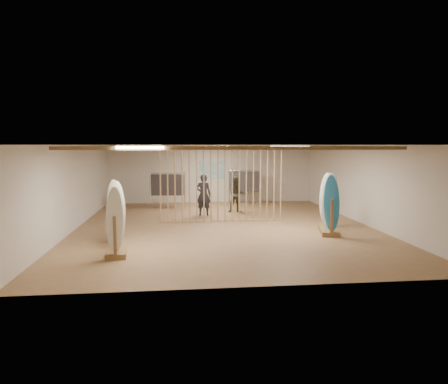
{
  "coord_description": "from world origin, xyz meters",
  "views": [
    {
      "loc": [
        -1.48,
        -13.52,
        2.78
      ],
      "look_at": [
        0.0,
        0.0,
        1.2
      ],
      "focal_mm": 32.0,
      "sensor_mm": 36.0,
      "label": 1
    }
  ],
  "objects": [
    {
      "name": "wall_left",
      "position": [
        -5.0,
        0.0,
        1.4
      ],
      "size": [
        0.0,
        12.0,
        12.0
      ],
      "primitive_type": "plane",
      "rotation": [
        1.57,
        0.0,
        1.57
      ],
      "color": "silver",
      "rests_on": "ground"
    },
    {
      "name": "clothing_rack_b",
      "position": [
        1.62,
        5.4,
        1.07
      ],
      "size": [
        1.51,
        0.64,
        1.65
      ],
      "rotation": [
        0.0,
        0.0,
        -0.19
      ],
      "color": "silver",
      "rests_on": "floor"
    },
    {
      "name": "shopper_a",
      "position": [
        -0.57,
        2.3,
        0.94
      ],
      "size": [
        0.76,
        0.58,
        1.88
      ],
      "primitive_type": "imported",
      "rotation": [
        0.0,
        0.0,
        2.96
      ],
      "color": "#25262D",
      "rests_on": "floor"
    },
    {
      "name": "wall_back",
      "position": [
        0.0,
        6.0,
        1.4
      ],
      "size": [
        12.0,
        0.0,
        12.0
      ],
      "primitive_type": "plane",
      "rotation": [
        1.57,
        0.0,
        0.0
      ],
      "color": "silver",
      "rests_on": "ground"
    },
    {
      "name": "ceiling_slats",
      "position": [
        0.0,
        0.0,
        2.72
      ],
      "size": [
        9.5,
        6.12,
        0.1
      ],
      "primitive_type": "cube",
      "color": "olive",
      "rests_on": "ground"
    },
    {
      "name": "clothing_rack_a",
      "position": [
        -2.06,
        4.26,
        1.06
      ],
      "size": [
        1.51,
        0.49,
        1.63
      ],
      "rotation": [
        0.0,
        0.0,
        -0.08
      ],
      "color": "silver",
      "rests_on": "floor"
    },
    {
      "name": "wall_right",
      "position": [
        5.0,
        0.0,
        1.4
      ],
      "size": [
        0.0,
        12.0,
        12.0
      ],
      "primitive_type": "plane",
      "rotation": [
        1.57,
        0.0,
        -1.57
      ],
      "color": "silver",
      "rests_on": "ground"
    },
    {
      "name": "rack_right",
      "position": [
        3.27,
        -1.25,
        0.66
      ],
      "size": [
        0.94,
        1.77,
        1.96
      ],
      "rotation": [
        0.0,
        0.0,
        -0.25
      ],
      "color": "olive",
      "rests_on": "floor"
    },
    {
      "name": "ceiling",
      "position": [
        0.0,
        0.0,
        2.8
      ],
      "size": [
        12.0,
        12.0,
        0.0
      ],
      "primitive_type": "plane",
      "rotation": [
        3.14,
        0.0,
        0.0
      ],
      "color": "gray",
      "rests_on": "ground"
    },
    {
      "name": "bamboo_partition",
      "position": [
        0.0,
        0.8,
        1.4
      ],
      "size": [
        4.45,
        0.05,
        2.78
      ],
      "color": "tan",
      "rests_on": "ground"
    },
    {
      "name": "poster",
      "position": [
        0.0,
        5.98,
        1.6
      ],
      "size": [
        1.4,
        0.03,
        0.9
      ],
      "primitive_type": "cube",
      "color": "#378AC0",
      "rests_on": "ground"
    },
    {
      "name": "light_panels",
      "position": [
        0.0,
        0.0,
        2.74
      ],
      "size": [
        1.2,
        0.35,
        0.06
      ],
      "primitive_type": "cube",
      "color": "white",
      "rests_on": "ground"
    },
    {
      "name": "shopper_b",
      "position": [
        0.85,
        2.84,
        0.86
      ],
      "size": [
        0.84,
        0.66,
        1.73
      ],
      "primitive_type": "imported",
      "rotation": [
        0.0,
        0.0,
        -0.01
      ],
      "color": "#37352A",
      "rests_on": "floor"
    },
    {
      "name": "wall_front",
      "position": [
        0.0,
        -6.0,
        1.4
      ],
      "size": [
        12.0,
        0.0,
        12.0
      ],
      "primitive_type": "plane",
      "rotation": [
        -1.57,
        0.0,
        0.0
      ],
      "color": "silver",
      "rests_on": "ground"
    },
    {
      "name": "floor",
      "position": [
        0.0,
        0.0,
        0.0
      ],
      "size": [
        12.0,
        12.0,
        0.0
      ],
      "primitive_type": "plane",
      "color": "#9F754D",
      "rests_on": "ground"
    },
    {
      "name": "rack_left",
      "position": [
        -3.21,
        -2.72,
        0.62
      ],
      "size": [
        0.74,
        2.29,
        1.81
      ],
      "rotation": [
        0.0,
        0.0,
        0.11
      ],
      "color": "olive",
      "rests_on": "floor"
    }
  ]
}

